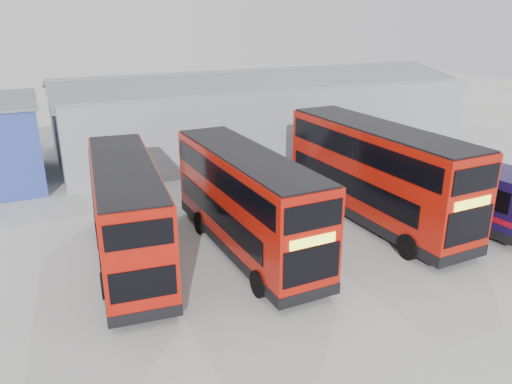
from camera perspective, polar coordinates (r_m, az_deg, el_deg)
name	(u,v)px	position (r m, az deg, el deg)	size (l,w,h in m)	color
ground_plane	(285,282)	(19.97, 3.38, -10.20)	(120.00, 120.00, 0.00)	#A0A09B
maintenance_shed	(259,112)	(39.46, 0.38, 9.13)	(30.50, 12.00, 5.89)	gray
double_decker_left	(127,215)	(21.15, -14.48, -2.52)	(3.43, 10.47, 4.35)	#A31309
double_decker_centre	(247,203)	(21.47, -1.09, -1.32)	(2.99, 10.69, 4.48)	#A31309
double_decker_right	(376,175)	(25.23, 13.55, 1.87)	(3.34, 11.65, 4.88)	#A31309
single_decker_blue	(435,181)	(28.12, 19.78, 1.15)	(3.92, 11.53, 3.07)	#120C38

